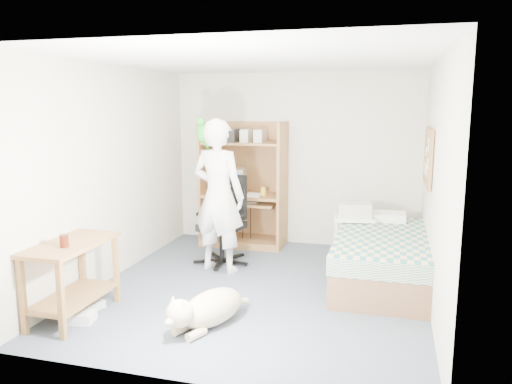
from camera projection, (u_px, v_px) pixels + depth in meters
floor at (260, 289)px, 5.61m from camera, size 4.00×4.00×0.00m
wall_back at (295, 160)px, 7.29m from camera, size 3.60×0.02×2.50m
wall_right at (436, 186)px, 4.92m from camera, size 0.02×4.00×2.50m
wall_left at (112, 173)px, 5.86m from camera, size 0.02×4.00×2.50m
ceiling at (260, 60)px, 5.18m from camera, size 3.60×4.00×0.02m
computer_hutch at (244, 189)px, 7.30m from camera, size 1.20×0.63×1.80m
bed at (381, 257)px, 5.81m from camera, size 1.02×2.02×0.66m
side_desk at (72, 268)px, 4.79m from camera, size 0.50×1.00×0.75m
corkboard at (428, 157)px, 5.75m from camera, size 0.04×0.94×0.66m
office_chair at (224, 232)px, 6.49m from camera, size 0.64×0.64×1.13m
person at (218, 196)px, 6.09m from camera, size 0.76×0.58×1.88m
parrot at (202, 131)px, 6.02m from camera, size 0.14×0.24×0.38m
dog at (208, 308)px, 4.63m from camera, size 0.61×1.02×0.41m
printer_cart at (353, 232)px, 6.50m from camera, size 0.57×0.49×0.62m
printer at (354, 209)px, 6.44m from camera, size 0.47×0.38×0.18m
crt_monitor at (232, 180)px, 7.33m from camera, size 0.42×0.44×0.36m
keyboard at (242, 201)px, 7.17m from camera, size 0.45×0.17×0.03m
pencil_cup at (263, 191)px, 7.14m from camera, size 0.08×0.08×0.12m
drink_glass at (64, 241)px, 4.57m from camera, size 0.08×0.08×0.12m
floor_box_a at (81, 317)px, 4.74m from camera, size 0.28×0.24×0.10m
floor_box_b at (92, 305)px, 5.05m from camera, size 0.24×0.27×0.08m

